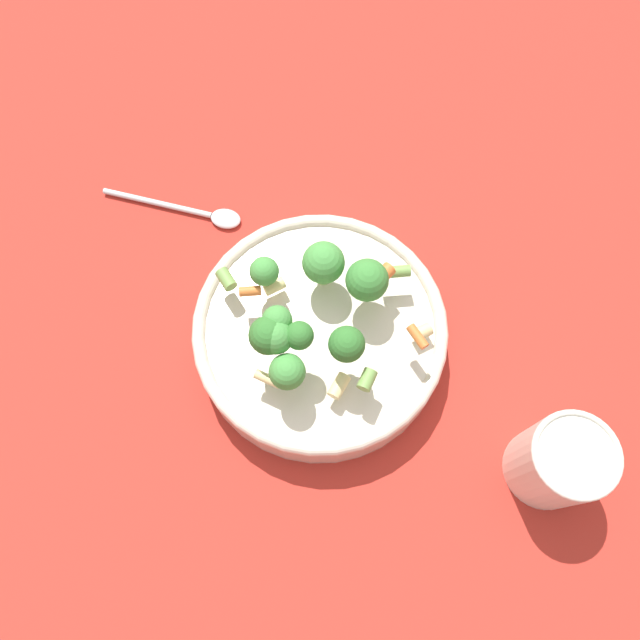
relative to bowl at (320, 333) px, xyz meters
The scene contains 5 objects.
ground_plane 0.03m from the bowl, ahead, with size 3.00×3.00×0.00m, color #B72D23.
bowl is the anchor object (origin of this frame).
pasta_salad 0.07m from the bowl, 155.36° to the right, with size 0.23×0.16×0.07m.
cup 0.27m from the bowl, 15.47° to the right, with size 0.08×0.08×0.10m.
spoon 0.22m from the bowl, 147.79° to the left, with size 0.17×0.03×0.01m.
Camera 1 is at (0.06, -0.21, 0.65)m, focal length 35.00 mm.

